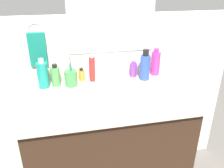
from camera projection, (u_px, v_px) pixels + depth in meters
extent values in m
cube|color=#382316|center=(108.00, 153.00, 1.56)|extent=(0.96, 0.56, 0.85)
cube|color=beige|center=(107.00, 97.00, 1.38)|extent=(1.00, 0.60, 0.03)
cube|color=beige|center=(99.00, 71.00, 1.61)|extent=(1.00, 0.02, 0.09)
cube|color=white|center=(99.00, 100.00, 1.78)|extent=(2.10, 0.04, 1.30)
cube|color=#B2BCC6|center=(112.00, 11.00, 1.50)|extent=(0.60, 0.01, 0.56)
torus|color=silver|center=(35.00, 30.00, 1.45)|extent=(0.10, 0.01, 0.10)
cube|color=#147260|center=(38.00, 50.00, 1.48)|extent=(0.11, 0.04, 0.22)
torus|color=white|center=(124.00, 94.00, 1.38)|extent=(0.39, 0.39, 0.02)
ellipsoid|color=white|center=(124.00, 100.00, 1.40)|extent=(0.33, 0.33, 0.11)
cylinder|color=#B2B5BA|center=(124.00, 105.00, 1.41)|extent=(0.04, 0.04, 0.01)
cube|color=silver|center=(116.00, 81.00, 1.56)|extent=(0.16, 0.05, 0.01)
cylinder|color=silver|center=(116.00, 76.00, 1.54)|extent=(0.02, 0.02, 0.06)
cylinder|color=silver|center=(118.00, 74.00, 1.50)|extent=(0.02, 0.09, 0.02)
cylinder|color=silver|center=(108.00, 78.00, 1.53)|extent=(0.03, 0.03, 0.04)
cylinder|color=silver|center=(124.00, 77.00, 1.56)|extent=(0.03, 0.03, 0.04)
cylinder|color=#4C9E4C|center=(56.00, 77.00, 1.48)|extent=(0.06, 0.06, 0.13)
cylinder|color=black|center=(54.00, 66.00, 1.45)|extent=(0.03, 0.03, 0.02)
cylinder|color=#D8338C|center=(155.00, 63.00, 1.65)|extent=(0.06, 0.06, 0.17)
cylinder|color=#D8338C|center=(156.00, 50.00, 1.60)|extent=(0.03, 0.03, 0.03)
cylinder|color=gold|center=(82.00, 76.00, 1.56)|extent=(0.04, 0.04, 0.07)
cylinder|color=black|center=(81.00, 69.00, 1.54)|extent=(0.02, 0.02, 0.02)
cylinder|color=teal|center=(43.00, 75.00, 1.44)|extent=(0.07, 0.07, 0.16)
cylinder|color=white|center=(41.00, 61.00, 1.40)|extent=(0.03, 0.03, 0.03)
cylinder|color=#2D4CB2|center=(145.00, 68.00, 1.56)|extent=(0.07, 0.07, 0.17)
cylinder|color=black|center=(146.00, 53.00, 1.52)|extent=(0.04, 0.04, 0.04)
cylinder|color=red|center=(92.00, 69.00, 1.54)|extent=(0.04, 0.04, 0.17)
cone|color=white|center=(92.00, 55.00, 1.49)|extent=(0.02, 0.02, 0.04)
cylinder|color=#7A3899|center=(133.00, 70.00, 1.62)|extent=(0.05, 0.05, 0.10)
cylinder|color=#7A3899|center=(134.00, 62.00, 1.60)|extent=(0.03, 0.03, 0.02)
cylinder|color=#3F8C47|center=(71.00, 78.00, 1.48)|extent=(0.08, 0.08, 0.10)
cylinder|color=blue|center=(72.00, 70.00, 1.47)|extent=(0.03, 0.03, 0.18)
cube|color=white|center=(72.00, 58.00, 1.44)|extent=(0.01, 0.02, 0.01)
cylinder|color=green|center=(70.00, 72.00, 1.45)|extent=(0.01, 0.04, 0.18)
cube|color=white|center=(69.00, 62.00, 1.40)|extent=(0.01, 0.02, 0.01)
cylinder|color=orange|center=(70.00, 71.00, 1.47)|extent=(0.01, 0.06, 0.17)
cube|color=white|center=(69.00, 59.00, 1.47)|extent=(0.01, 0.02, 0.01)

